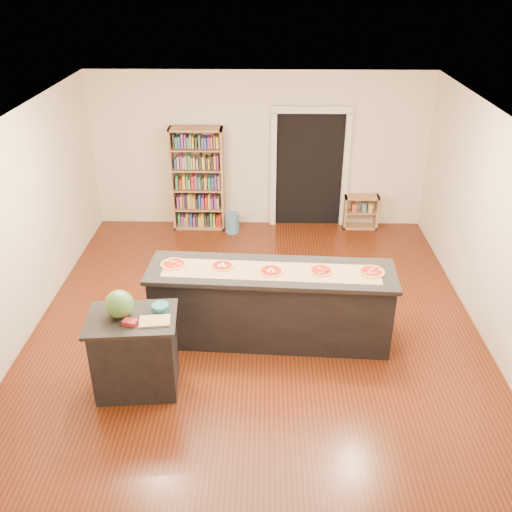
{
  "coord_description": "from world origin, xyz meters",
  "views": [
    {
      "loc": [
        0.13,
        -6.39,
        4.45
      ],
      "look_at": [
        0.0,
        0.2,
        1.0
      ],
      "focal_mm": 40.0,
      "sensor_mm": 36.0,
      "label": 1
    }
  ],
  "objects_px": {
    "bookshelf": "(198,179)",
    "watermelon": "(119,304)",
    "waste_bin": "(232,223)",
    "kitchen_island": "(271,305)",
    "side_counter": "(135,353)",
    "low_shelf": "(361,212)"
  },
  "relations": [
    {
      "from": "waste_bin",
      "to": "watermelon",
      "type": "distance_m",
      "value": 4.47
    },
    {
      "from": "kitchen_island",
      "to": "waste_bin",
      "type": "relative_size",
      "value": 8.37
    },
    {
      "from": "kitchen_island",
      "to": "waste_bin",
      "type": "bearing_deg",
      "value": 105.11
    },
    {
      "from": "bookshelf",
      "to": "watermelon",
      "type": "relative_size",
      "value": 5.98
    },
    {
      "from": "waste_bin",
      "to": "side_counter",
      "type": "bearing_deg",
      "value": -101.21
    },
    {
      "from": "kitchen_island",
      "to": "side_counter",
      "type": "distance_m",
      "value": 1.84
    },
    {
      "from": "bookshelf",
      "to": "waste_bin",
      "type": "distance_m",
      "value": 1.0
    },
    {
      "from": "watermelon",
      "to": "side_counter",
      "type": "bearing_deg",
      "value": -9.71
    },
    {
      "from": "side_counter",
      "to": "low_shelf",
      "type": "height_order",
      "value": "side_counter"
    },
    {
      "from": "side_counter",
      "to": "waste_bin",
      "type": "xyz_separation_m",
      "value": [
        0.85,
        4.28,
        -0.31
      ]
    },
    {
      "from": "low_shelf",
      "to": "waste_bin",
      "type": "bearing_deg",
      "value": -173.82
    },
    {
      "from": "bookshelf",
      "to": "low_shelf",
      "type": "height_order",
      "value": "bookshelf"
    },
    {
      "from": "low_shelf",
      "to": "waste_bin",
      "type": "distance_m",
      "value": 2.38
    },
    {
      "from": "bookshelf",
      "to": "watermelon",
      "type": "xyz_separation_m",
      "value": [
        -0.35,
        -4.48,
        0.19
      ]
    },
    {
      "from": "bookshelf",
      "to": "watermelon",
      "type": "height_order",
      "value": "bookshelf"
    },
    {
      "from": "watermelon",
      "to": "waste_bin",
      "type": "bearing_deg",
      "value": 77.22
    },
    {
      "from": "kitchen_island",
      "to": "bookshelf",
      "type": "relative_size",
      "value": 1.66
    },
    {
      "from": "kitchen_island",
      "to": "bookshelf",
      "type": "xyz_separation_m",
      "value": [
        -1.3,
        3.49,
        0.42
      ]
    },
    {
      "from": "kitchen_island",
      "to": "bookshelf",
      "type": "bearing_deg",
      "value": 113.7
    },
    {
      "from": "waste_bin",
      "to": "watermelon",
      "type": "xyz_separation_m",
      "value": [
        -0.97,
        -4.26,
        0.94
      ]
    },
    {
      "from": "kitchen_island",
      "to": "watermelon",
      "type": "relative_size",
      "value": 9.9
    },
    {
      "from": "side_counter",
      "to": "bookshelf",
      "type": "distance_m",
      "value": 4.53
    }
  ]
}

